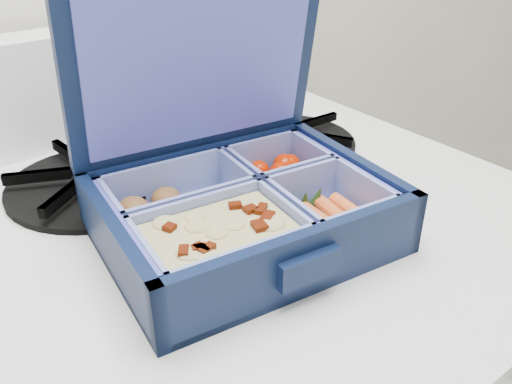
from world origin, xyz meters
TOP-DOWN VIEW (x-y plane):
  - bento_box at (-0.64, 1.64)m, footprint 0.26×0.21m
  - burner_grate at (-0.48, 1.78)m, footprint 0.18×0.18m
  - burner_grate_rear at (-0.71, 1.81)m, footprint 0.24×0.24m
  - fork at (-0.62, 1.80)m, footprint 0.14×0.15m

SIDE VIEW (x-z plane):
  - fork at x=-0.62m, z-range 0.85..0.85m
  - burner_grate_rear at x=-0.71m, z-range 0.85..0.87m
  - burner_grate at x=-0.48m, z-range 0.85..0.87m
  - bento_box at x=-0.64m, z-range 0.85..0.91m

